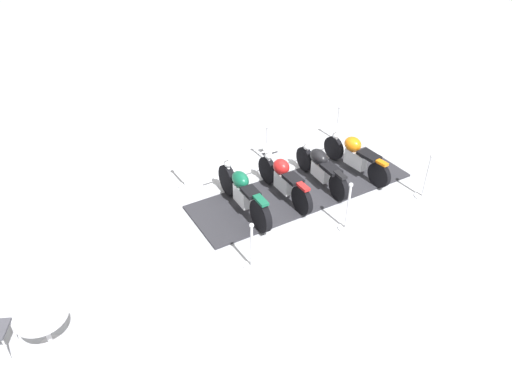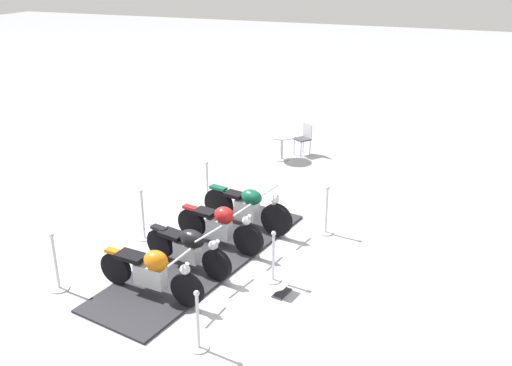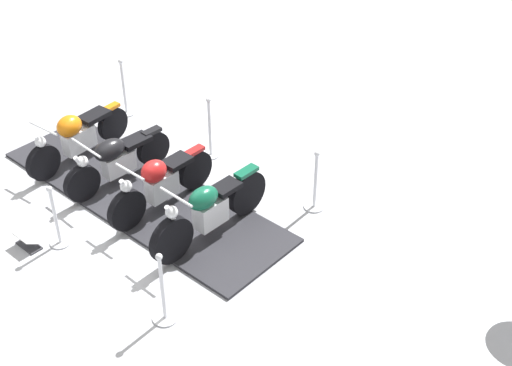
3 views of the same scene
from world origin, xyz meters
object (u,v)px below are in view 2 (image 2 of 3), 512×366
at_px(motorcycle_black, 189,247).
at_px(info_placard, 282,290).
at_px(motorcycle_copper, 151,271).
at_px(stanchion_right_front, 198,330).
at_px(cafe_table, 282,141).
at_px(stanchion_right_mid, 273,264).
at_px(cafe_chair_near_table, 304,137).
at_px(stanchion_left_mid, 143,222).
at_px(motorcycle_maroon, 220,225).
at_px(stanchion_left_rear, 208,189).
at_px(stanchion_right_rear, 326,218).
at_px(motorcycle_forest, 248,207).
at_px(stanchion_left_front, 57,272).

distance_m(motorcycle_black, info_placard, 1.94).
relative_size(motorcycle_copper, stanchion_right_front, 2.09).
bearing_deg(cafe_table, stanchion_right_mid, 17.30).
height_order(motorcycle_black, stanchion_right_mid, stanchion_right_mid).
bearing_deg(cafe_chair_near_table, stanchion_left_mid, 21.93).
distance_m(stanchion_right_mid, cafe_table, 6.65).
bearing_deg(cafe_table, motorcycle_black, 3.21).
xyz_separation_m(motorcycle_maroon, stanchion_left_rear, (-2.01, -1.25, -0.17)).
distance_m(stanchion_right_mid, cafe_chair_near_table, 7.17).
xyz_separation_m(motorcycle_copper, cafe_chair_near_table, (-8.25, 0.30, 0.04)).
height_order(motorcycle_maroon, stanchion_left_mid, stanchion_left_mid).
bearing_deg(info_placard, stanchion_right_rear, -172.27).
distance_m(stanchion_right_front, stanchion_left_rear, 5.51).
bearing_deg(stanchion_right_rear, motorcycle_maroon, -52.19).
relative_size(stanchion_left_rear, info_placard, 2.37).
distance_m(motorcycle_black, stanchion_right_front, 2.33).
height_order(stanchion_right_mid, info_placard, stanchion_right_mid).
xyz_separation_m(motorcycle_black, stanchion_right_mid, (-0.23, 1.61, -0.15)).
bearing_deg(motorcycle_forest, cafe_chair_near_table, 104.93).
relative_size(stanchion_left_front, cafe_table, 1.41).
bearing_deg(stanchion_left_mid, stanchion_right_front, 43.65).
bearing_deg(cafe_chair_near_table, stanchion_left_front, 22.77).
xyz_separation_m(stanchion_left_mid, info_placard, (0.93, 3.38, -0.32)).
relative_size(motorcycle_maroon, stanchion_left_front, 1.81).
bearing_deg(stanchion_left_rear, cafe_table, 168.85).
relative_size(stanchion_right_mid, cafe_chair_near_table, 1.08).
relative_size(motorcycle_copper, stanchion_left_rear, 2.06).
height_order(info_placard, cafe_chair_near_table, cafe_chair_near_table).
xyz_separation_m(info_placard, cafe_table, (-6.69, -2.26, 0.48)).
relative_size(stanchion_right_mid, cafe_table, 1.28).
bearing_deg(motorcycle_black, cafe_chair_near_table, 102.75).
distance_m(motorcycle_black, stanchion_right_mid, 1.63).
relative_size(motorcycle_black, stanchion_right_mid, 1.95).
height_order(stanchion_left_front, info_placard, stanchion_left_front).
distance_m(motorcycle_copper, stanchion_right_front, 1.70).
xyz_separation_m(stanchion_right_front, stanchion_left_mid, (-2.80, -2.67, 0.05)).
distance_m(stanchion_left_front, stanchion_right_mid, 3.87).
bearing_deg(stanchion_right_front, stanchion_left_mid, -136.35).
xyz_separation_m(motorcycle_maroon, cafe_table, (-5.55, -0.56, 0.04)).
distance_m(stanchion_left_front, stanchion_left_mid, 2.26).
distance_m(stanchion_right_rear, stanchion_left_front, 5.51).
bearing_deg(stanchion_right_rear, motorcycle_forest, -76.23).
relative_size(stanchion_left_front, stanchion_left_mid, 0.99).
distance_m(stanchion_right_front, stanchion_left_mid, 3.87).
bearing_deg(stanchion_right_rear, info_placard, -2.92).
relative_size(motorcycle_copper, stanchion_right_rear, 1.96).
xyz_separation_m(stanchion_right_mid, stanchion_left_rear, (-2.80, -2.67, -0.00)).
bearing_deg(info_placard, stanchion_left_mid, -94.72).
relative_size(motorcycle_black, stanchion_left_rear, 1.91).
bearing_deg(info_placard, stanchion_left_rear, -126.12).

